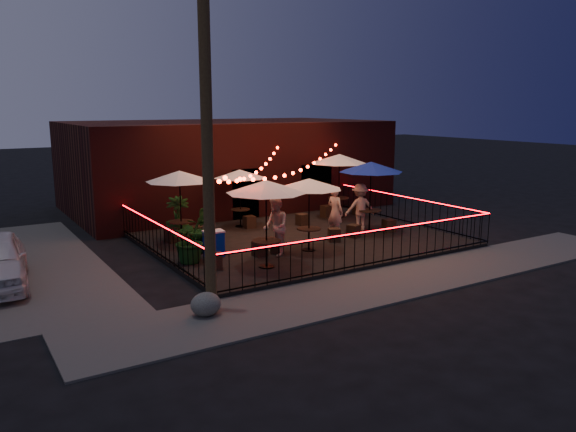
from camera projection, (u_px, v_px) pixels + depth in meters
name	position (u px, v px, depth m)	size (l,w,h in m)	color
ground	(333.00, 255.00, 18.05)	(110.00, 110.00, 0.00)	black
patio	(299.00, 240.00, 19.70)	(10.00, 8.00, 0.15)	black
sidewalk	(403.00, 280.00, 15.33)	(18.00, 2.50, 0.05)	#484643
brick_building	(225.00, 164.00, 26.51)	(14.00, 8.00, 4.00)	black
utility_pole	(207.00, 139.00, 12.31)	(0.26, 0.26, 8.00)	#3C2A18
fence_front	(374.00, 248.00, 16.25)	(10.00, 0.04, 1.04)	black
fence_left	(161.00, 242.00, 17.00)	(0.04, 8.00, 1.04)	black
fence_right	(405.00, 210.00, 22.17)	(0.04, 8.00, 1.04)	black
festoon_lights	(279.00, 174.00, 18.45)	(10.02, 8.72, 1.32)	#FF1B07
cafe_table_0	(266.00, 188.00, 15.71)	(2.60, 2.60, 2.52)	black
cafe_table_1	(179.00, 177.00, 18.44)	(2.80, 2.80, 2.47)	black
cafe_table_2	(309.00, 185.00, 17.60)	(2.49, 2.49, 2.32)	black
cafe_table_3	(240.00, 175.00, 21.16)	(2.62, 2.62, 2.19)	black
cafe_table_4	(371.00, 168.00, 20.28)	(2.90, 2.90, 2.57)	black
cafe_table_5	(339.00, 160.00, 22.94)	(2.43, 2.43, 2.62)	black
bistro_chair_0	(215.00, 261.00, 15.93)	(0.38, 0.38, 0.45)	black
bistro_chair_1	(260.00, 249.00, 17.31)	(0.38, 0.38, 0.45)	black
bistro_chair_2	(172.00, 235.00, 19.06)	(0.39, 0.39, 0.46)	black
bistro_chair_3	(198.00, 232.00, 19.67)	(0.34, 0.34, 0.41)	black
bistro_chair_4	(277.00, 245.00, 17.67)	(0.41, 0.41, 0.48)	black
bistro_chair_5	(334.00, 235.00, 19.15)	(0.38, 0.38, 0.45)	black
bistro_chair_6	(249.00, 222.00, 21.26)	(0.39, 0.39, 0.46)	black
bistro_chair_7	(302.00, 220.00, 21.73)	(0.37, 0.37, 0.44)	black
bistro_chair_8	(354.00, 231.00, 19.77)	(0.38, 0.38, 0.45)	black
bistro_chair_9	(389.00, 226.00, 20.62)	(0.39, 0.39, 0.46)	black
bistro_chair_10	(327.00, 212.00, 23.23)	(0.42, 0.42, 0.50)	black
bistro_chair_11	(358.00, 209.00, 23.92)	(0.37, 0.37, 0.44)	black
patron_a	(335.00, 212.00, 19.69)	(0.65, 0.43, 1.79)	tan
patron_b	(276.00, 226.00, 17.25)	(0.89, 0.69, 1.83)	tan
patron_c	(360.00, 207.00, 20.66)	(1.13, 0.65, 1.75)	beige
potted_shrub_a	(191.00, 240.00, 16.52)	(1.24, 1.07, 1.38)	#0C3E0D
potted_shrub_b	(202.00, 228.00, 17.67)	(0.85, 0.69, 1.55)	#143911
potted_shrub_c	(178.00, 218.00, 19.56)	(0.82, 0.82, 1.46)	#14370E
cooler	(214.00, 243.00, 17.21)	(0.64, 0.48, 0.81)	#0726A1
boulder	(206.00, 304.00, 12.68)	(0.79, 0.68, 0.62)	#454540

